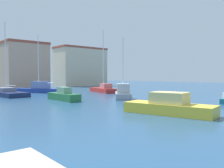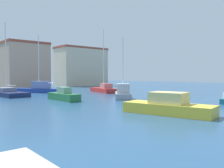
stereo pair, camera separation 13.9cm
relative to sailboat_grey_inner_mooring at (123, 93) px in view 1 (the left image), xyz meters
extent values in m
plane|color=navy|center=(-6.00, 4.76, -0.68)|extent=(160.00, 160.00, 0.00)
cube|color=gray|center=(0.16, 0.19, -0.33)|extent=(4.93, 5.27, 0.70)
cube|color=#ADB0B5|center=(-0.35, -0.40, 0.59)|extent=(2.42, 2.48, 1.12)
cylinder|color=silver|center=(0.16, 0.19, 3.42)|extent=(0.12, 0.12, 6.79)
cube|color=#B22823|center=(5.19, 10.34, -0.33)|extent=(3.86, 7.31, 0.70)
cube|color=#C4716E|center=(4.94, 9.34, 0.43)|extent=(1.87, 2.15, 0.81)
cylinder|color=silver|center=(5.19, 10.34, 4.95)|extent=(0.12, 0.12, 9.84)
cube|color=#28703D|center=(-6.68, 2.67, -0.28)|extent=(1.45, 5.14, 0.80)
cube|color=gray|center=(-6.68, 2.55, 0.47)|extent=(0.99, 1.64, 0.70)
cube|color=#233D93|center=(-3.46, 16.75, -0.33)|extent=(6.40, 8.46, 0.69)
cube|color=#6E7DB1|center=(-3.26, 16.43, 0.61)|extent=(2.79, 3.06, 1.19)
cylinder|color=silver|center=(-3.46, 16.75, 4.41)|extent=(0.12, 0.12, 8.79)
cylinder|color=silver|center=(-2.65, 15.44, 0.91)|extent=(1.64, 2.59, 0.08)
cube|color=#19234C|center=(-9.74, 13.11, -0.38)|extent=(3.75, 8.73, 0.60)
cube|color=slate|center=(-9.75, 13.16, 0.19)|extent=(2.15, 2.68, 0.54)
cylinder|color=silver|center=(-9.74, 13.11, 4.69)|extent=(0.12, 0.12, 9.53)
cylinder|color=silver|center=(-9.59, 11.59, 0.82)|extent=(0.39, 2.96, 0.08)
cube|color=gold|center=(-5.77, -10.96, -0.29)|extent=(3.48, 6.79, 0.77)
cube|color=#DFCD77|center=(-5.76, -10.99, 0.50)|extent=(2.26, 2.80, 0.83)
cube|color=tan|center=(-1.31, 28.45, 3.94)|extent=(8.41, 6.51, 9.25)
cube|color=#9E4733|center=(-1.31, 28.45, 8.82)|extent=(8.58, 6.64, 0.50)
cube|color=beige|center=(17.31, 35.77, 4.41)|extent=(13.66, 7.18, 10.18)
cube|color=#9E4733|center=(17.31, 35.77, 9.75)|extent=(13.93, 7.33, 0.50)
camera|label=1|loc=(-20.13, -21.34, 2.09)|focal=38.47mm
camera|label=2|loc=(-20.03, -21.44, 2.09)|focal=38.47mm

